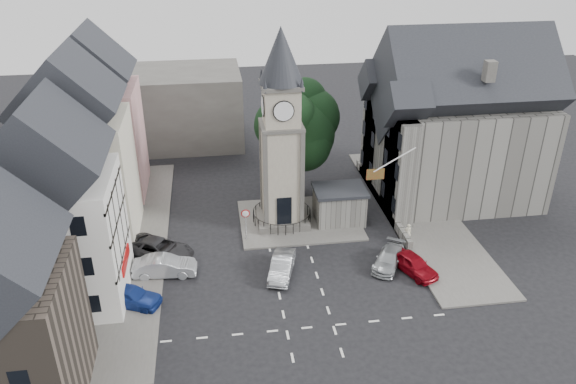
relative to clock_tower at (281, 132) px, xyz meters
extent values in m
plane|color=black|center=(0.00, -7.99, -8.12)|extent=(120.00, 120.00, 0.00)
cube|color=#595651|center=(-12.50, -1.99, -8.05)|extent=(6.00, 30.00, 0.14)
cube|color=#595651|center=(12.00, 0.01, -8.05)|extent=(6.00, 26.00, 0.14)
cube|color=#595651|center=(1.50, 0.01, -8.04)|extent=(10.00, 8.00, 0.16)
cube|color=silver|center=(0.00, -13.49, -8.12)|extent=(20.00, 8.00, 0.01)
cube|color=#4C4944|center=(0.00, 0.01, -7.77)|extent=(4.20, 4.20, 0.70)
torus|color=black|center=(0.00, 0.01, -7.04)|extent=(4.86, 4.86, 0.06)
cube|color=gray|center=(0.00, 0.01, -3.42)|extent=(3.00, 3.00, 8.00)
cube|color=black|center=(0.00, -1.44, -6.22)|extent=(1.20, 0.25, 2.40)
cube|color=#4C4944|center=(0.00, 0.01, 0.58)|extent=(3.30, 3.30, 0.25)
cube|color=gray|center=(0.00, 0.01, 2.18)|extent=(2.70, 2.70, 3.20)
cylinder|color=white|center=(0.00, -1.39, 2.18)|extent=(1.50, 0.12, 1.50)
cube|color=#4C4944|center=(0.00, 0.01, 3.78)|extent=(3.10, 3.10, 0.30)
cone|color=black|center=(0.00, 0.01, 6.03)|extent=(3.40, 3.40, 4.20)
cube|color=#5B5954|center=(4.80, -0.49, -6.72)|extent=(4.00, 3.00, 2.80)
cube|color=black|center=(4.80, -0.49, -5.17)|extent=(4.30, 3.30, 0.25)
cylinder|color=black|center=(2.00, 5.01, -5.92)|extent=(0.70, 0.70, 4.40)
cylinder|color=black|center=(-3.20, -2.49, -6.87)|extent=(0.10, 0.10, 2.50)
cone|color=#A50C0C|center=(-3.20, -2.59, -5.62)|extent=(0.70, 0.06, 0.70)
cone|color=white|center=(-3.20, -2.61, -5.62)|extent=(0.54, 0.04, 0.54)
cube|color=tan|center=(-15.50, 8.01, -3.12)|extent=(7.50, 7.00, 10.00)
cube|color=beige|center=(-15.50, 0.01, -3.12)|extent=(7.50, 7.00, 10.00)
cube|color=silver|center=(-15.50, -7.99, -3.62)|extent=(7.50, 7.00, 9.00)
cube|color=#4C4944|center=(-12.00, 20.01, -4.12)|extent=(20.00, 10.00, 8.00)
cube|color=#5B5954|center=(16.00, 3.01, -3.62)|extent=(14.00, 10.00, 9.00)
cube|color=#5B5954|center=(9.80, -0.49, -3.62)|extent=(1.60, 4.40, 9.00)
cube|color=#5B5954|center=(9.80, 6.51, -3.62)|extent=(1.60, 4.40, 9.00)
cube|color=#5B5954|center=(9.20, 2.01, -7.67)|extent=(0.40, 16.00, 0.90)
cylinder|color=white|center=(8.00, -3.99, -1.12)|extent=(3.17, 0.10, 1.89)
plane|color=#B21414|center=(6.60, -3.99, -2.22)|extent=(1.40, 0.00, 1.40)
imported|color=navy|center=(-11.50, -9.50, -7.39)|extent=(4.61, 3.23, 1.46)
imported|color=#A5A8AD|center=(-9.37, -6.37, -7.37)|extent=(4.63, 1.85, 1.50)
imported|color=#2E2D30|center=(-9.90, -4.01, -7.37)|extent=(5.90, 4.98, 1.50)
imported|color=#989CA0|center=(-1.00, -7.49, -7.43)|extent=(2.60, 4.43, 1.38)
imported|color=#9BA0A3|center=(7.00, -7.49, -7.51)|extent=(3.71, 4.46, 1.22)
imported|color=maroon|center=(8.50, -8.56, -7.42)|extent=(3.20, 4.44, 1.41)
imported|color=beige|center=(9.54, -4.33, -7.36)|extent=(0.58, 0.41, 1.52)
camera|label=1|loc=(-5.33, -40.82, 15.76)|focal=35.00mm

